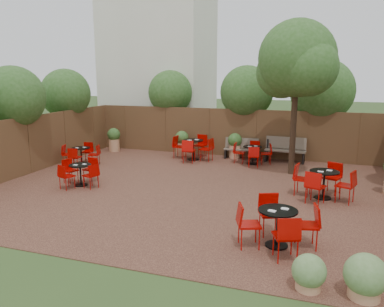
% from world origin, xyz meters
% --- Properties ---
extents(ground, '(80.00, 80.00, 0.00)m').
position_xyz_m(ground, '(0.00, 0.00, 0.00)').
color(ground, '#354F23').
rests_on(ground, ground).
extents(courtyard_paving, '(12.00, 10.00, 0.02)m').
position_xyz_m(courtyard_paving, '(0.00, 0.00, 0.01)').
color(courtyard_paving, '#3C2018').
rests_on(courtyard_paving, ground).
extents(fence_back, '(12.00, 0.08, 2.00)m').
position_xyz_m(fence_back, '(0.00, 5.00, 1.00)').
color(fence_back, '#4D311C').
rests_on(fence_back, ground).
extents(fence_left, '(0.08, 10.00, 2.00)m').
position_xyz_m(fence_left, '(-6.00, 0.00, 1.00)').
color(fence_left, '#4D311C').
rests_on(fence_left, ground).
extents(neighbour_building, '(5.00, 4.00, 8.00)m').
position_xyz_m(neighbour_building, '(-4.50, 8.00, 4.00)').
color(neighbour_building, silver).
rests_on(neighbour_building, ground).
extents(overhang_foliage, '(15.27, 10.63, 2.54)m').
position_xyz_m(overhang_foliage, '(-1.49, 3.11, 2.66)').
color(overhang_foliage, '#2A521A').
rests_on(overhang_foliage, ground).
extents(courtyard_tree, '(2.72, 2.62, 5.18)m').
position_xyz_m(courtyard_tree, '(2.66, 2.78, 3.77)').
color(courtyard_tree, black).
rests_on(courtyard_tree, courtyard_paving).
extents(park_bench_left, '(1.38, 0.50, 0.84)m').
position_xyz_m(park_bench_left, '(0.52, 4.62, 0.45)').
color(park_bench_left, brown).
rests_on(park_bench_left, courtyard_paving).
extents(park_bench_right, '(1.60, 0.59, 0.97)m').
position_xyz_m(park_bench_right, '(2.28, 4.63, 0.52)').
color(park_bench_right, brown).
rests_on(park_bench_right, courtyard_paving).
extents(bistro_tables, '(10.28, 8.63, 0.93)m').
position_xyz_m(bistro_tables, '(0.15, 0.89, 0.45)').
color(bistro_tables, black).
rests_on(bistro_tables, courtyard_paving).
extents(planters, '(11.41, 3.86, 1.14)m').
position_xyz_m(planters, '(0.13, 3.49, 0.60)').
color(planters, tan).
rests_on(planters, courtyard_paving).
extents(low_shrubs, '(2.77, 4.45, 0.74)m').
position_xyz_m(low_shrubs, '(4.73, -3.10, 0.36)').
color(low_shrubs, tan).
rests_on(low_shrubs, courtyard_paving).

